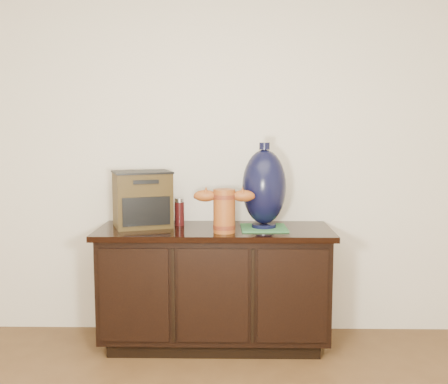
{
  "coord_description": "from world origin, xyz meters",
  "views": [
    {
      "loc": [
        0.11,
        -1.0,
        1.37
      ],
      "look_at": [
        0.06,
        2.18,
        0.99
      ],
      "focal_mm": 42.0,
      "sensor_mm": 36.0,
      "label": 1
    }
  ],
  "objects_px": {
    "lamp_base": "(264,187)",
    "spray_can": "(180,212)",
    "tv_radio": "(142,199)",
    "terracotta_vessel": "(224,208)",
    "sideboard": "(215,285)"
  },
  "relations": [
    {
      "from": "lamp_base",
      "to": "spray_can",
      "type": "relative_size",
      "value": 2.99
    },
    {
      "from": "sideboard",
      "to": "terracotta_vessel",
      "type": "bearing_deg",
      "value": -64.64
    },
    {
      "from": "terracotta_vessel",
      "to": "lamp_base",
      "type": "relative_size",
      "value": 0.69
    },
    {
      "from": "sideboard",
      "to": "terracotta_vessel",
      "type": "relative_size",
      "value": 3.99
    },
    {
      "from": "terracotta_vessel",
      "to": "tv_radio",
      "type": "height_order",
      "value": "tv_radio"
    },
    {
      "from": "lamp_base",
      "to": "spray_can",
      "type": "xyz_separation_m",
      "value": [
        -0.54,
        0.1,
        -0.17
      ]
    },
    {
      "from": "tv_radio",
      "to": "spray_can",
      "type": "height_order",
      "value": "tv_radio"
    },
    {
      "from": "spray_can",
      "to": "sideboard",
      "type": "bearing_deg",
      "value": -23.37
    },
    {
      "from": "sideboard",
      "to": "tv_radio",
      "type": "distance_m",
      "value": 0.72
    },
    {
      "from": "terracotta_vessel",
      "to": "lamp_base",
      "type": "distance_m",
      "value": 0.3
    },
    {
      "from": "lamp_base",
      "to": "spray_can",
      "type": "bearing_deg",
      "value": 169.43
    },
    {
      "from": "terracotta_vessel",
      "to": "tv_radio",
      "type": "relative_size",
      "value": 0.86
    },
    {
      "from": "spray_can",
      "to": "lamp_base",
      "type": "bearing_deg",
      "value": -10.57
    },
    {
      "from": "terracotta_vessel",
      "to": "tv_radio",
      "type": "xyz_separation_m",
      "value": [
        -0.52,
        0.19,
        0.03
      ]
    },
    {
      "from": "lamp_base",
      "to": "terracotta_vessel",
      "type": "bearing_deg",
      "value": -151.54
    }
  ]
}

